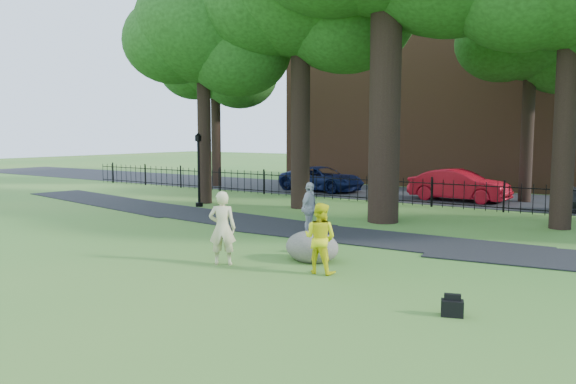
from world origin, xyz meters
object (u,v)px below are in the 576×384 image
Objects in this scene: man at (320,238)px; lamppost at (199,170)px; boulder at (312,245)px; red_sedan at (459,185)px; woman at (222,228)px.

man is 0.50× the size of lamppost.
boulder is at bearing -53.31° from man.
man reaches higher than red_sedan.
lamppost is at bearing 136.31° from red_sedan.
woman is 1.11× the size of man.
woman is 2.27m from boulder.
woman is at bearing -179.85° from red_sedan.
man is (2.38, 0.61, -0.09)m from woman.
man is 1.15× the size of boulder.
lamppost is at bearing -37.99° from man.
woman is 15.90m from red_sedan.
lamppost is (-10.30, 7.07, 0.76)m from man.
woman is at bearing -46.92° from lamppost.
man is 12.51m from lamppost.
lamppost is (-9.52, 6.15, 1.16)m from boulder.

